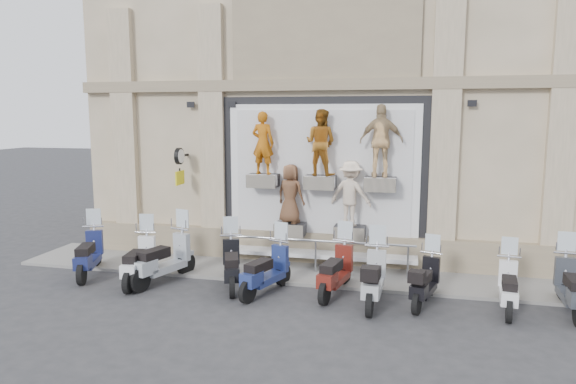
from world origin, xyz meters
name	(u,v)px	position (x,y,z in m)	size (l,w,h in m)	color
ground	(299,302)	(0.00, 0.00, 0.00)	(90.00, 90.00, 0.00)	#303033
sidewalk	(316,272)	(0.00, 2.10, 0.04)	(16.00, 2.20, 0.08)	gray
building	(343,56)	(0.00, 7.00, 6.00)	(14.00, 8.60, 12.00)	beige
shop_vitrine	(326,177)	(0.13, 2.74, 2.44)	(5.60, 0.91, 4.30)	black
guard_rail	(316,257)	(0.00, 2.00, 0.47)	(5.06, 0.10, 0.93)	#9EA0A5
clock_sign_bracket	(180,161)	(-3.90, 2.47, 2.80)	(0.10, 0.80, 1.02)	black
scooter_a	(88,245)	(-5.61, 0.61, 0.81)	(0.58, 2.00, 1.62)	#161D4D
scooter_b	(139,251)	(-4.05, 0.35, 0.80)	(0.58, 1.97, 1.60)	white
scooter_c	(163,249)	(-3.48, 0.51, 0.86)	(0.62, 2.12, 1.72)	#989EA5
scooter_d	(231,255)	(-1.77, 0.59, 0.80)	(0.57, 1.96, 1.59)	black
scooter_e	(266,261)	(-0.85, 0.34, 0.79)	(0.56, 1.93, 1.57)	navy
scooter_f	(336,261)	(0.70, 0.66, 0.80)	(0.57, 1.96, 1.59)	#5A160F
scooter_g	(374,268)	(1.58, 0.24, 0.81)	(0.58, 2.00, 1.62)	#A6AAAD
scooter_h	(425,272)	(2.66, 0.47, 0.72)	(0.52, 1.78, 1.44)	black
scooter_i	(509,277)	(4.35, 0.50, 0.73)	(0.52, 1.79, 1.46)	white
scooter_j	(572,276)	(5.58, 0.67, 0.79)	(0.57, 1.95, 1.58)	#2E3238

